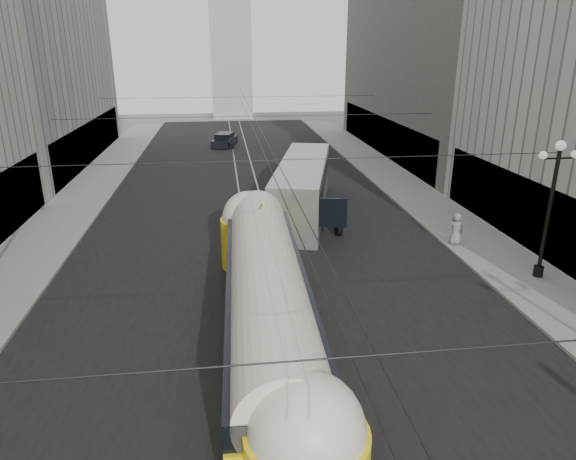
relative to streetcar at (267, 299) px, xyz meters
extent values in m
cube|color=black|center=(0.50, 18.57, -1.89)|extent=(20.00, 85.00, 0.02)
cube|color=gray|center=(-11.50, 22.07, -1.81)|extent=(4.00, 72.00, 0.15)
cube|color=gray|center=(12.50, 22.07, -1.81)|extent=(4.00, 72.00, 0.15)
cube|color=gray|center=(-0.25, 18.57, -1.89)|extent=(0.12, 85.00, 0.04)
cube|color=gray|center=(1.25, 18.57, -1.89)|extent=(0.12, 85.00, 0.04)
cube|color=#999999|center=(-19.50, 34.07, 12.11)|extent=(12.00, 28.00, 28.00)
cube|color=black|center=(-13.55, 34.07, 0.11)|extent=(0.10, 25.20, 3.60)
cube|color=black|center=(14.55, 8.07, 0.11)|extent=(0.10, 18.00, 3.60)
cube|color=black|center=(14.55, 34.07, 0.11)|extent=(0.10, 28.80, 3.60)
cube|color=#B2AFA8|center=(0.50, 66.07, 10.11)|extent=(6.00, 6.00, 24.00)
cylinder|color=black|center=(13.10, 4.07, 1.26)|extent=(0.18, 0.18, 6.00)
cylinder|color=black|center=(13.10, 4.07, -1.49)|extent=(0.44, 0.44, 0.50)
cylinder|color=black|center=(13.10, 4.07, 3.86)|extent=(1.60, 0.08, 0.08)
sphere|color=white|center=(13.10, 4.07, 4.41)|extent=(0.44, 0.44, 0.44)
sphere|color=white|center=(12.35, 4.07, 4.01)|extent=(0.36, 0.36, 0.36)
sphere|color=white|center=(13.85, 4.07, 4.01)|extent=(0.36, 0.36, 0.36)
cylinder|color=black|center=(0.50, -9.93, 4.11)|extent=(25.00, 0.03, 0.03)
cylinder|color=black|center=(0.50, 4.07, 4.11)|extent=(25.00, 0.03, 0.03)
cylinder|color=black|center=(0.50, 18.07, 4.11)|extent=(25.00, 0.03, 0.03)
cylinder|color=black|center=(0.50, 32.07, 4.11)|extent=(25.00, 0.03, 0.03)
cylinder|color=black|center=(0.50, 22.07, 3.91)|extent=(0.03, 72.00, 0.03)
cylinder|color=black|center=(0.90, 22.07, 3.91)|extent=(0.03, 72.00, 0.03)
cube|color=yellow|center=(0.00, 0.00, -0.76)|extent=(3.21, 15.09, 1.82)
cube|color=black|center=(0.00, 0.00, -1.62)|extent=(3.19, 14.64, 0.32)
cube|color=black|center=(0.00, 0.00, 0.42)|extent=(3.22, 14.87, 0.91)
cylinder|color=silver|center=(0.00, 0.00, 0.74)|extent=(2.88, 14.86, 2.47)
sphere|color=silver|center=(0.21, -7.40, 0.63)|extent=(2.57, 2.57, 2.57)
cylinder|color=yellow|center=(-0.21, 7.41, -0.65)|extent=(2.79, 2.79, 2.47)
sphere|color=silver|center=(-0.21, 7.41, 0.63)|extent=(2.57, 2.57, 2.57)
cube|color=#999C9E|center=(3.71, 15.61, -0.15)|extent=(5.91, 13.71, 3.36)
cube|color=black|center=(3.71, 15.61, 0.41)|extent=(5.82, 13.26, 1.23)
cube|color=black|center=(3.71, 8.94, 0.24)|extent=(2.52, 0.71, 1.57)
cylinder|color=black|center=(2.31, 11.11, -1.33)|extent=(0.30, 1.12, 1.12)
cylinder|color=black|center=(5.11, 11.11, -1.33)|extent=(0.30, 1.12, 1.12)
cylinder|color=black|center=(2.31, 20.11, -1.33)|extent=(0.30, 1.12, 1.12)
cylinder|color=black|center=(5.11, 20.11, -1.33)|extent=(0.30, 1.12, 1.12)
cube|color=silver|center=(5.44, 27.49, -1.44)|extent=(2.82, 4.51, 0.74)
cube|color=black|center=(5.44, 27.49, -0.91)|extent=(2.10, 2.64, 0.70)
cylinder|color=black|center=(4.66, 26.06, -1.59)|extent=(0.22, 0.60, 0.60)
cylinder|color=black|center=(6.21, 26.06, -1.59)|extent=(0.22, 0.60, 0.60)
cylinder|color=black|center=(4.66, 28.92, -1.59)|extent=(0.22, 0.60, 0.60)
cylinder|color=black|center=(6.21, 28.92, -1.59)|extent=(0.22, 0.60, 0.60)
cube|color=black|center=(-1.07, 40.56, -1.40)|extent=(3.02, 4.88, 0.81)
cube|color=black|center=(-1.07, 40.56, -0.83)|extent=(2.25, 2.85, 0.76)
cylinder|color=black|center=(-1.91, 39.02, -1.56)|extent=(0.22, 0.65, 0.65)
cylinder|color=black|center=(-0.23, 39.02, -1.56)|extent=(0.22, 0.65, 0.65)
cylinder|color=black|center=(-1.91, 42.11, -1.56)|extent=(0.22, 0.65, 0.65)
cylinder|color=black|center=(-0.23, 42.11, -1.56)|extent=(0.22, 0.65, 0.65)
imported|color=slate|center=(11.00, 8.54, -0.85)|extent=(0.89, 0.57, 1.77)
camera|label=1|loc=(-1.33, -16.21, 8.40)|focal=32.00mm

